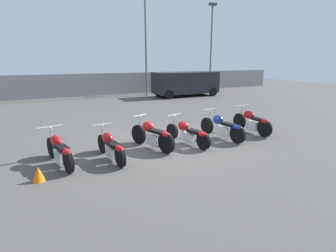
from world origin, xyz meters
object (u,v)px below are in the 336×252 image
(motorcycle_slot_2, at_px, (152,135))
(motorcycle_slot_0, at_px, (59,150))
(motorcycle_slot_4, at_px, (222,127))
(light_pole_left, at_px, (211,41))
(parked_van, at_px, (186,83))
(traffic_cone_near, at_px, (39,174))
(motorcycle_slot_5, at_px, (252,122))
(motorcycle_slot_1, at_px, (111,146))
(motorcycle_slot_3, at_px, (188,133))
(light_pole_right, at_px, (146,35))

(motorcycle_slot_2, bearing_deg, motorcycle_slot_0, 164.93)
(motorcycle_slot_2, xyz_separation_m, motorcycle_slot_4, (2.75, -0.16, -0.02))
(light_pole_left, bearing_deg, motorcycle_slot_0, -138.48)
(parked_van, bearing_deg, traffic_cone_near, -42.25)
(motorcycle_slot_5, xyz_separation_m, parked_van, (3.58, 10.82, 0.64))
(motorcycle_slot_5, bearing_deg, motorcycle_slot_0, -179.04)
(parked_van, distance_m, traffic_cone_near, 16.24)
(motorcycle_slot_4, xyz_separation_m, parked_van, (5.12, 10.88, 0.65))
(motorcycle_slot_5, bearing_deg, motorcycle_slot_2, 179.73)
(motorcycle_slot_1, bearing_deg, motorcycle_slot_0, 164.05)
(light_pole_left, height_order, parked_van, light_pole_left)
(motorcycle_slot_1, height_order, traffic_cone_near, motorcycle_slot_1)
(motorcycle_slot_4, distance_m, motorcycle_slot_5, 1.54)
(motorcycle_slot_0, height_order, motorcycle_slot_3, motorcycle_slot_0)
(motorcycle_slot_0, bearing_deg, parked_van, 33.84)
(light_pole_left, xyz_separation_m, light_pole_right, (-6.76, -0.44, 0.22))
(motorcycle_slot_5, bearing_deg, light_pole_right, 86.67)
(motorcycle_slot_0, height_order, motorcycle_slot_5, motorcycle_slot_5)
(light_pole_right, distance_m, motorcycle_slot_2, 14.36)
(light_pole_left, height_order, motorcycle_slot_0, light_pole_left)
(motorcycle_slot_0, distance_m, motorcycle_slot_3, 4.09)
(motorcycle_slot_2, height_order, motorcycle_slot_5, motorcycle_slot_2)
(motorcycle_slot_0, height_order, motorcycle_slot_2, motorcycle_slot_2)
(motorcycle_slot_4, bearing_deg, motorcycle_slot_2, 170.60)
(parked_van, xyz_separation_m, traffic_cone_near, (-11.27, -11.66, -0.90))
(light_pole_right, height_order, motorcycle_slot_2, light_pole_right)
(light_pole_left, bearing_deg, traffic_cone_near, -137.77)
(motorcycle_slot_0, relative_size, motorcycle_slot_5, 0.98)
(light_pole_left, bearing_deg, motorcycle_slot_4, -125.05)
(light_pole_left, bearing_deg, motorcycle_slot_1, -135.20)
(motorcycle_slot_5, xyz_separation_m, traffic_cone_near, (-7.69, -0.83, -0.27))
(light_pole_left, distance_m, motorcycle_slot_1, 19.48)
(motorcycle_slot_5, distance_m, traffic_cone_near, 7.74)
(light_pole_right, relative_size, parked_van, 1.57)
(motorcycle_slot_0, distance_m, parked_van, 15.22)
(motorcycle_slot_0, bearing_deg, motorcycle_slot_2, -9.70)
(traffic_cone_near, bearing_deg, motorcycle_slot_2, 15.41)
(motorcycle_slot_0, distance_m, motorcycle_slot_2, 2.83)
(light_pole_left, bearing_deg, parked_van, -150.58)
(motorcycle_slot_0, distance_m, motorcycle_slot_5, 7.12)
(light_pole_right, height_order, traffic_cone_near, light_pole_right)
(motorcycle_slot_0, xyz_separation_m, motorcycle_slot_2, (2.82, 0.09, 0.04))
(light_pole_left, distance_m, motorcycle_slot_5, 15.82)
(motorcycle_slot_4, xyz_separation_m, motorcycle_slot_5, (1.54, 0.06, 0.02))
(motorcycle_slot_2, xyz_separation_m, motorcycle_slot_3, (1.27, -0.15, -0.06))
(motorcycle_slot_1, distance_m, parked_van, 14.49)
(parked_van, relative_size, traffic_cone_near, 14.22)
(motorcycle_slot_1, relative_size, motorcycle_slot_4, 0.90)
(light_pole_right, bearing_deg, traffic_cone_near, -122.59)
(light_pole_right, bearing_deg, motorcycle_slot_2, -112.67)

